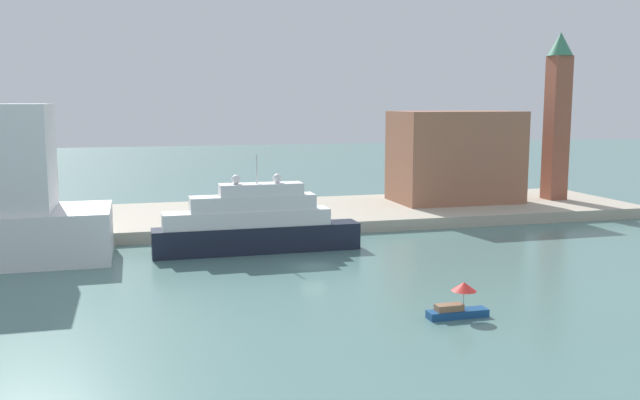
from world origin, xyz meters
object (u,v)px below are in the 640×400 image
at_px(large_yacht, 255,225).
at_px(person_figure, 232,213).
at_px(harbor_building, 455,157).
at_px(bell_tower, 557,111).
at_px(mooring_bollard, 294,220).
at_px(parked_car, 194,217).
at_px(small_motorboat, 459,303).

distance_m(large_yacht, person_figure, 14.03).
bearing_deg(person_figure, harbor_building, 11.65).
height_order(bell_tower, mooring_bollard, bell_tower).
xyz_separation_m(bell_tower, parked_car, (-56.57, -6.55, -13.20)).
bearing_deg(person_figure, parked_car, -166.91).
relative_size(bell_tower, parked_car, 5.68).
relative_size(small_motorboat, parked_car, 1.08).
bearing_deg(harbor_building, small_motorboat, -115.58).
height_order(large_yacht, bell_tower, bell_tower).
bearing_deg(person_figure, large_yacht, -87.42).
bearing_deg(bell_tower, parked_car, -173.39).
bearing_deg(bell_tower, person_figure, -174.04).
relative_size(large_yacht, bell_tower, 0.90).
distance_m(small_motorboat, person_figure, 43.27).
bearing_deg(bell_tower, mooring_bollard, -167.12).
distance_m(harbor_building, parked_car, 41.70).
distance_m(small_motorboat, bell_tower, 63.05).
height_order(large_yacht, parked_car, large_yacht).
distance_m(parked_car, person_figure, 5.16).
relative_size(large_yacht, harbor_building, 1.25).
relative_size(small_motorboat, mooring_bollard, 7.78).
distance_m(person_figure, mooring_bollard, 8.72).
bearing_deg(large_yacht, small_motorboat, -67.74).
height_order(parked_car, person_figure, person_figure).
relative_size(bell_tower, mooring_bollard, 40.87).
xyz_separation_m(parked_car, mooring_bollard, (12.34, -3.56, -0.29)).
xyz_separation_m(harbor_building, mooring_bollard, (-28.01, -12.02, -6.56)).
bearing_deg(parked_car, person_figure, 13.09).
bearing_deg(mooring_bollard, small_motorboat, -82.86).
relative_size(small_motorboat, bell_tower, 0.19).
xyz_separation_m(large_yacht, small_motorboat, (11.30, -27.60, -1.95)).
bearing_deg(mooring_bollard, bell_tower, 12.88).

